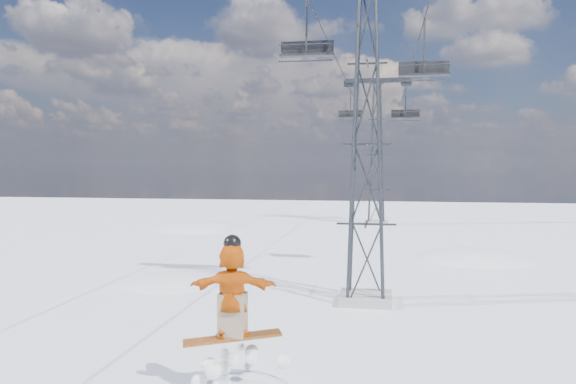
% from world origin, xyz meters
% --- Properties ---
extents(lift_tower_near, '(5.20, 1.80, 11.43)m').
position_xyz_m(lift_tower_near, '(0.80, 8.00, 5.47)').
color(lift_tower_near, '#999999').
rests_on(lift_tower_near, ground).
extents(lift_tower_far, '(5.20, 1.80, 11.43)m').
position_xyz_m(lift_tower_far, '(0.80, 33.00, 5.47)').
color(lift_tower_far, '#999999').
rests_on(lift_tower_far, ground).
extents(haul_cables, '(4.46, 51.00, 0.06)m').
position_xyz_m(haul_cables, '(0.80, 19.50, 10.85)').
color(haul_cables, black).
rests_on(haul_cables, ground).
extents(lift_chair_near, '(1.93, 0.55, 2.39)m').
position_xyz_m(lift_chair_near, '(-1.40, 8.78, 8.93)').
color(lift_chair_near, black).
rests_on(lift_chair_near, ground).
extents(lift_chair_mid, '(2.10, 0.60, 2.60)m').
position_xyz_m(lift_chair_mid, '(3.00, 12.87, 8.77)').
color(lift_chair_mid, black).
rests_on(lift_chair_mid, ground).
extents(lift_chair_far, '(2.03, 0.58, 2.51)m').
position_xyz_m(lift_chair_far, '(-1.40, 35.34, 8.84)').
color(lift_chair_far, black).
rests_on(lift_chair_far, ground).
extents(lift_chair_extra, '(2.21, 0.63, 2.73)m').
position_xyz_m(lift_chair_extra, '(3.00, 33.77, 8.66)').
color(lift_chair_extra, black).
rests_on(lift_chair_extra, ground).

